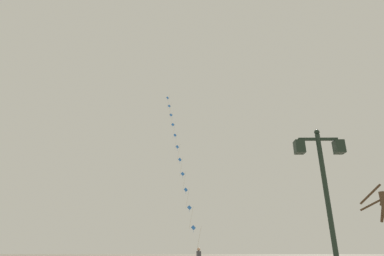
{
  "coord_description": "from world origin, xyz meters",
  "views": [
    {
      "loc": [
        -0.91,
        -2.22,
        1.66
      ],
      "look_at": [
        -1.06,
        19.08,
        9.97
      ],
      "focal_mm": 28.9,
      "sensor_mm": 36.0,
      "label": 1
    }
  ],
  "objects": [
    {
      "name": "twin_lantern_lamp_post",
      "position": [
        2.87,
        6.71,
        3.51
      ],
      "size": [
        1.47,
        0.28,
        5.08
      ],
      "color": "#1E2D23",
      "rests_on": "ground_plane"
    },
    {
      "name": "kite_train",
      "position": [
        -2.52,
        29.0,
        10.88
      ],
      "size": [
        4.31,
        12.82,
        20.79
      ],
      "color": "brown",
      "rests_on": "ground_plane"
    }
  ]
}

